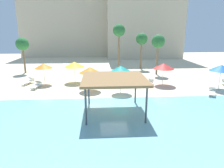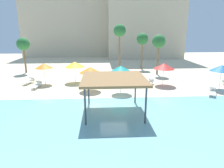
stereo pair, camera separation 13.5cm
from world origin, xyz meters
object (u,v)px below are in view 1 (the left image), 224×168
(beach_umbrella_blue_0, at_px, (221,68))
(palm_tree_2, at_px, (22,45))
(lounge_chair_0, at_px, (212,92))
(palm_tree_1, at_px, (142,40))
(palm_tree_3, at_px, (119,32))
(lounge_chair_1, at_px, (118,80))
(beach_umbrella_orange_4, at_px, (90,70))
(beach_umbrella_yellow_5, at_px, (74,64))
(beach_umbrella_teal_1, at_px, (121,69))
(beach_umbrella_red_2, at_px, (164,66))
(lounge_chair_3, at_px, (37,85))
(lounge_chair_4, at_px, (29,81))
(lounge_chair_2, at_px, (149,82))
(palm_tree_0, at_px, (158,42))
(shade_pavilion, at_px, (114,80))
(beach_umbrella_orange_3, at_px, (43,66))

(beach_umbrella_blue_0, distance_m, palm_tree_2, 26.85)
(lounge_chair_0, bearing_deg, palm_tree_2, -89.81)
(palm_tree_1, height_order, palm_tree_3, palm_tree_3)
(palm_tree_1, bearing_deg, lounge_chair_1, -117.45)
(lounge_chair_0, distance_m, palm_tree_3, 16.38)
(beach_umbrella_orange_4, relative_size, palm_tree_3, 0.35)
(lounge_chair_0, bearing_deg, beach_umbrella_yellow_5, -84.08)
(beach_umbrella_teal_1, relative_size, beach_umbrella_red_2, 1.08)
(palm_tree_2, bearing_deg, lounge_chair_0, -28.51)
(beach_umbrella_orange_4, height_order, beach_umbrella_yellow_5, beach_umbrella_yellow_5)
(beach_umbrella_orange_4, xyz_separation_m, palm_tree_2, (-10.38, 9.85, 2.00))
(palm_tree_3, bearing_deg, beach_umbrella_blue_0, -47.13)
(beach_umbrella_red_2, xyz_separation_m, lounge_chair_0, (3.82, -4.14, -1.96))
(beach_umbrella_teal_1, xyz_separation_m, lounge_chair_1, (0.14, 3.93, -2.23))
(beach_umbrella_red_2, xyz_separation_m, lounge_chair_3, (-14.76, -0.35, -1.96))
(lounge_chair_4, xyz_separation_m, palm_tree_3, (11.82, 7.31, 5.78))
(beach_umbrella_yellow_5, bearing_deg, beach_umbrella_red_2, -10.31)
(lounge_chair_2, bearing_deg, lounge_chair_0, 86.33)
(beach_umbrella_teal_1, bearing_deg, lounge_chair_2, 35.10)
(beach_umbrella_blue_0, relative_size, palm_tree_1, 0.46)
(palm_tree_0, bearing_deg, palm_tree_2, 173.02)
(lounge_chair_4, distance_m, palm_tree_3, 15.05)
(shade_pavilion, bearing_deg, beach_umbrella_yellow_5, 113.01)
(beach_umbrella_red_2, xyz_separation_m, beach_umbrella_orange_3, (-14.22, 1.21, -0.03))
(beach_umbrella_red_2, bearing_deg, beach_umbrella_teal_1, -153.65)
(lounge_chair_4, relative_size, palm_tree_3, 0.27)
(lounge_chair_1, bearing_deg, palm_tree_3, 142.74)
(lounge_chair_4, xyz_separation_m, palm_tree_2, (-2.71, 6.77, 3.92))
(beach_umbrella_red_2, bearing_deg, palm_tree_3, 116.80)
(beach_umbrella_red_2, height_order, palm_tree_1, palm_tree_1)
(palm_tree_2, bearing_deg, lounge_chair_1, -26.90)
(lounge_chair_2, bearing_deg, palm_tree_0, -169.98)
(beach_umbrella_teal_1, bearing_deg, palm_tree_0, 53.41)
(beach_umbrella_teal_1, height_order, lounge_chair_4, beach_umbrella_teal_1)
(palm_tree_3, bearing_deg, palm_tree_0, -29.07)
(lounge_chair_0, bearing_deg, lounge_chair_4, -76.90)
(lounge_chair_3, bearing_deg, lounge_chair_2, 98.76)
(beach_umbrella_yellow_5, distance_m, lounge_chair_4, 5.94)
(beach_umbrella_blue_0, xyz_separation_m, beach_umbrella_red_2, (-5.73, 2.17, -0.11))
(beach_umbrella_teal_1, distance_m, beach_umbrella_red_2, 6.00)
(beach_umbrella_yellow_5, xyz_separation_m, palm_tree_0, (11.57, 3.86, 2.43))
(beach_umbrella_yellow_5, relative_size, lounge_chair_0, 1.34)
(beach_umbrella_yellow_5, distance_m, palm_tree_3, 10.01)
(lounge_chair_0, relative_size, lounge_chair_4, 0.98)
(palm_tree_1, relative_size, palm_tree_2, 1.12)
(beach_umbrella_orange_4, distance_m, beach_umbrella_yellow_5, 4.12)
(beach_umbrella_orange_4, bearing_deg, beach_umbrella_orange_3, 153.40)
(lounge_chair_3, xyz_separation_m, palm_tree_1, (14.23, 10.67, 4.51))
(beach_umbrella_orange_3, distance_m, beach_umbrella_orange_4, 6.31)
(lounge_chair_2, bearing_deg, beach_umbrella_red_2, 124.25)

